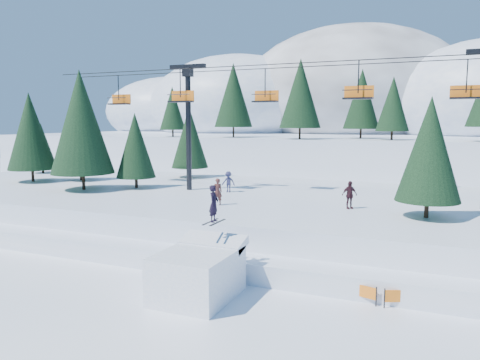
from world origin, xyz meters
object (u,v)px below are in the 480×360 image
at_px(jump_kicker, 198,272).
at_px(banner_far, 416,296).
at_px(chairlift, 317,106).
at_px(banner_near, 348,288).

distance_m(jump_kicker, banner_far, 9.84).
height_order(chairlift, banner_far, chairlift).
relative_size(jump_kicker, banner_far, 1.96).
bearing_deg(banner_far, jump_kicker, -164.43).
xyz_separation_m(chairlift, banner_far, (7.76, -12.75, -8.78)).
xyz_separation_m(jump_kicker, banner_near, (6.47, 2.52, -0.68)).
bearing_deg(chairlift, banner_far, -58.68).
bearing_deg(banner_far, chairlift, 121.32).
relative_size(banner_near, banner_far, 1.05).
bearing_deg(banner_near, jump_kicker, -158.71).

